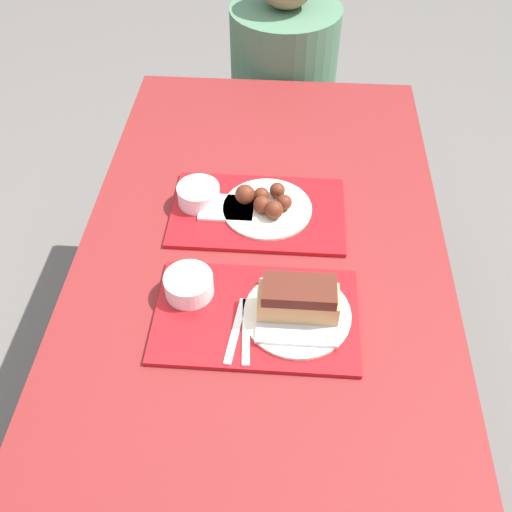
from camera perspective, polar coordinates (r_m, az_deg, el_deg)
name	(u,v)px	position (r m, az deg, el deg)	size (l,w,h in m)	color
ground_plane	(259,417)	(2.00, 0.34, -15.76)	(12.00, 12.00, 0.00)	#605B56
picnic_table	(261,290)	(1.43, 0.46, -3.41)	(0.90, 1.68, 0.77)	maroon
picnic_bench_far	(276,138)	(2.41, 2.04, 11.71)	(0.86, 0.28, 0.45)	maroon
tray_near	(255,315)	(1.26, -0.10, -5.96)	(0.45, 0.28, 0.01)	#B21419
tray_far	(258,212)	(1.48, 0.19, 4.41)	(0.45, 0.28, 0.01)	#B21419
bowl_coleslaw_near	(189,284)	(1.28, -6.74, -2.78)	(0.11, 0.11, 0.05)	white
brisket_sandwich_plate	(298,304)	(1.22, 4.23, -4.84)	(0.23, 0.23, 0.10)	beige
plastic_fork_near	(236,330)	(1.22, -2.04, -7.44)	(0.04, 0.17, 0.00)	white
plastic_knife_near	(246,331)	(1.22, -1.00, -7.50)	(0.03, 0.17, 0.00)	white
bowl_coleslaw_far	(199,194)	(1.49, -5.77, 6.23)	(0.11, 0.11, 0.05)	white
wings_plate_far	(266,203)	(1.47, 0.97, 5.28)	(0.23, 0.23, 0.06)	beige
napkin_far	(227,208)	(1.48, -2.95, 4.83)	(0.14, 0.10, 0.01)	white
person_seated_across	(284,62)	(2.23, 2.81, 18.82)	(0.39, 0.39, 0.68)	#477051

